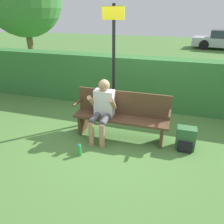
% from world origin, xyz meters
% --- Properties ---
extents(ground_plane, '(40.00, 40.00, 0.00)m').
position_xyz_m(ground_plane, '(0.00, 0.00, 0.00)').
color(ground_plane, '#4C7A38').
extents(hedge_back, '(12.00, 0.52, 1.34)m').
position_xyz_m(hedge_back, '(0.00, 1.77, 0.67)').
color(hedge_back, '#337033').
rests_on(hedge_back, ground).
extents(park_bench, '(1.94, 0.41, 0.96)m').
position_xyz_m(park_bench, '(0.00, 0.07, 0.50)').
color(park_bench, '#513823').
rests_on(park_bench, ground).
extents(person_seated, '(0.53, 0.65, 1.21)m').
position_xyz_m(person_seated, '(-0.36, -0.07, 0.67)').
color(person_seated, silver).
rests_on(person_seated, ground).
extents(backpack, '(0.36, 0.29, 0.44)m').
position_xyz_m(backpack, '(1.30, -0.04, 0.21)').
color(backpack, '#336638').
rests_on(backpack, ground).
extents(water_bottle, '(0.07, 0.07, 0.24)m').
position_xyz_m(water_bottle, '(-0.55, -0.84, 0.11)').
color(water_bottle, green).
rests_on(water_bottle, ground).
extents(signpost, '(0.47, 0.09, 2.56)m').
position_xyz_m(signpost, '(-0.39, 0.81, 1.49)').
color(signpost, black).
rests_on(signpost, ground).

